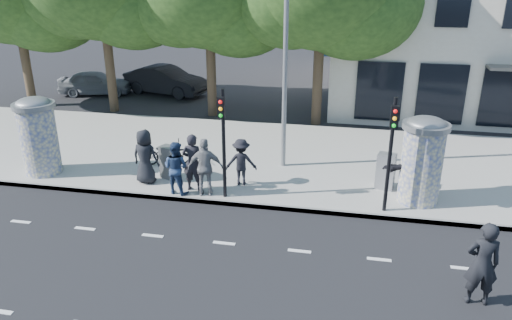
% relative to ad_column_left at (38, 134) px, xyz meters
% --- Properties ---
extents(ground, '(120.00, 120.00, 0.00)m').
position_rel_ad_column_left_xyz_m(ground, '(7.20, -4.50, -1.54)').
color(ground, black).
rests_on(ground, ground).
extents(sidewalk, '(40.00, 8.00, 0.15)m').
position_rel_ad_column_left_xyz_m(sidewalk, '(7.20, 3.00, -1.46)').
color(sidewalk, gray).
rests_on(sidewalk, ground).
extents(curb, '(40.00, 0.10, 0.16)m').
position_rel_ad_column_left_xyz_m(curb, '(7.20, -0.95, -1.46)').
color(curb, slate).
rests_on(curb, ground).
extents(lane_dash_far, '(32.00, 0.12, 0.01)m').
position_rel_ad_column_left_xyz_m(lane_dash_far, '(7.20, -3.10, -1.53)').
color(lane_dash_far, silver).
rests_on(lane_dash_far, ground).
extents(ad_column_left, '(1.36, 1.36, 2.65)m').
position_rel_ad_column_left_xyz_m(ad_column_left, '(0.00, 0.00, 0.00)').
color(ad_column_left, beige).
rests_on(ad_column_left, sidewalk).
extents(ad_column_right, '(1.36, 1.36, 2.65)m').
position_rel_ad_column_left_xyz_m(ad_column_right, '(12.40, 0.20, 0.00)').
color(ad_column_right, beige).
rests_on(ad_column_right, sidewalk).
extents(traffic_pole_near, '(0.22, 0.31, 3.40)m').
position_rel_ad_column_left_xyz_m(traffic_pole_near, '(6.60, -0.71, 0.69)').
color(traffic_pole_near, black).
rests_on(traffic_pole_near, sidewalk).
extents(traffic_pole_far, '(0.22, 0.31, 3.40)m').
position_rel_ad_column_left_xyz_m(traffic_pole_far, '(11.40, -0.71, 0.69)').
color(traffic_pole_far, black).
rests_on(traffic_pole_far, sidewalk).
extents(street_lamp, '(0.25, 0.93, 8.00)m').
position_rel_ad_column_left_xyz_m(street_lamp, '(8.00, 2.13, 3.26)').
color(street_lamp, slate).
rests_on(street_lamp, sidewalk).
extents(ped_a, '(0.94, 0.67, 1.80)m').
position_rel_ad_column_left_xyz_m(ped_a, '(3.81, -0.10, -0.49)').
color(ped_a, black).
rests_on(ped_a, sidewalk).
extents(ped_b, '(0.68, 0.45, 1.87)m').
position_rel_ad_column_left_xyz_m(ped_b, '(5.51, -0.37, -0.45)').
color(ped_b, black).
rests_on(ped_b, sidewalk).
extents(ped_c, '(0.94, 0.81, 1.68)m').
position_rel_ad_column_left_xyz_m(ped_c, '(5.05, -0.65, -0.55)').
color(ped_c, navy).
rests_on(ped_c, sidewalk).
extents(ped_d, '(1.07, 0.72, 1.55)m').
position_rel_ad_column_left_xyz_m(ped_d, '(6.90, 0.35, -0.61)').
color(ped_d, black).
rests_on(ped_d, sidewalk).
extents(ped_e, '(1.18, 0.82, 1.84)m').
position_rel_ad_column_left_xyz_m(ped_e, '(6.00, -0.65, -0.47)').
color(ped_e, gray).
rests_on(ped_e, sidewalk).
extents(ped_f, '(1.76, 0.84, 1.83)m').
position_rel_ad_column_left_xyz_m(ped_f, '(12.16, 0.17, -0.47)').
color(ped_f, black).
rests_on(ped_f, sidewalk).
extents(man_road, '(0.74, 0.51, 1.96)m').
position_rel_ad_column_left_xyz_m(man_road, '(13.20, -4.40, -0.56)').
color(man_road, black).
rests_on(man_road, ground).
extents(bicycle, '(1.08, 1.80, 0.89)m').
position_rel_ad_column_left_xyz_m(bicycle, '(3.90, 1.47, -0.94)').
color(bicycle, black).
rests_on(bicycle, sidewalk).
extents(cabinet_left, '(0.64, 0.56, 1.11)m').
position_rel_ad_column_left_xyz_m(cabinet_left, '(4.41, 0.39, -0.83)').
color(cabinet_left, slate).
rests_on(cabinet_left, sidewalk).
extents(cabinet_right, '(0.64, 0.53, 1.17)m').
position_rel_ad_column_left_xyz_m(cabinet_right, '(11.46, 0.93, -0.80)').
color(cabinet_right, gray).
rests_on(cabinet_right, sidewalk).
extents(car_left, '(2.47, 4.16, 1.33)m').
position_rel_ad_column_left_xyz_m(car_left, '(-3.74, 10.81, -0.87)').
color(car_left, slate).
rests_on(car_left, ground).
extents(car_mid, '(2.72, 4.92, 1.54)m').
position_rel_ad_column_left_xyz_m(car_mid, '(0.05, 11.64, -0.77)').
color(car_mid, black).
rests_on(car_mid, ground).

